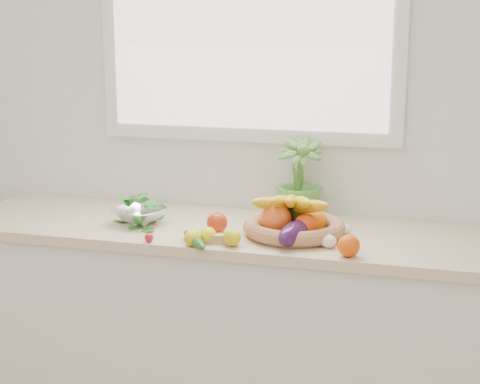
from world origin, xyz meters
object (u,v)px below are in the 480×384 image
(cucumber, at_px, (194,240))
(colander_with_spinach, at_px, (140,210))
(apple, at_px, (217,223))
(potted_herb, at_px, (299,179))
(fruit_basket, at_px, (293,221))
(eggplant, at_px, (295,233))

(cucumber, height_order, colander_with_spinach, colander_with_spinach)
(apple, bearing_deg, potted_herb, 47.27)
(potted_herb, xyz_separation_m, fruit_basket, (0.03, -0.24, -0.11))
(colander_with_spinach, bearing_deg, eggplant, -9.68)
(potted_herb, height_order, fruit_basket, potted_herb)
(cucumber, relative_size, potted_herb, 0.66)
(apple, relative_size, potted_herb, 0.24)
(apple, xyz_separation_m, cucumber, (-0.03, -0.18, -0.02))
(cucumber, distance_m, potted_herb, 0.57)
(colander_with_spinach, bearing_deg, fruit_basket, 0.44)
(potted_herb, relative_size, colander_with_spinach, 1.25)
(cucumber, distance_m, fruit_basket, 0.40)
(apple, distance_m, cucumber, 0.18)
(potted_herb, distance_m, fruit_basket, 0.27)
(apple, distance_m, potted_herb, 0.41)
(cucumber, distance_m, colander_with_spinach, 0.38)
(eggplant, distance_m, fruit_basket, 0.12)
(fruit_basket, bearing_deg, eggplant, -75.63)
(eggplant, bearing_deg, cucumber, -163.07)
(potted_herb, bearing_deg, apple, -132.73)
(apple, xyz_separation_m, eggplant, (0.32, -0.07, 0.00))
(apple, height_order, eggplant, eggplant)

